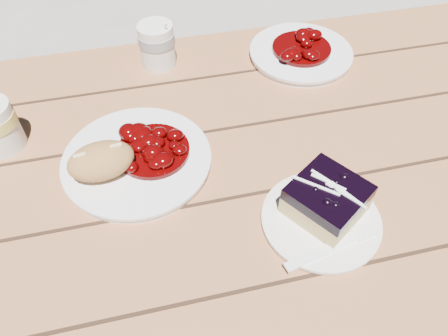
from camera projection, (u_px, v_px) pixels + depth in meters
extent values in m
plane|color=gray|center=(255.00, 317.00, 1.35)|extent=(60.00, 60.00, 0.00)
cube|color=brown|center=(276.00, 162.00, 0.80)|extent=(2.00, 0.80, 0.05)
cube|color=brown|center=(209.00, 75.00, 1.43)|extent=(1.80, 0.25, 0.04)
cube|color=brown|center=(408.00, 94.00, 1.72)|extent=(0.06, 0.06, 0.42)
cylinder|color=white|center=(137.00, 161.00, 0.76)|extent=(0.25, 0.25, 0.02)
ellipsoid|color=#AF7B43|center=(101.00, 161.00, 0.71)|extent=(0.12, 0.09, 0.06)
cylinder|color=white|center=(321.00, 221.00, 0.68)|extent=(0.18, 0.18, 0.01)
cube|color=tan|center=(326.00, 203.00, 0.67)|extent=(0.14, 0.14, 0.03)
cube|color=black|center=(329.00, 193.00, 0.65)|extent=(0.14, 0.14, 0.02)
cylinder|color=white|center=(157.00, 45.00, 0.92)|extent=(0.07, 0.07, 0.09)
cylinder|color=white|center=(301.00, 54.00, 0.96)|extent=(0.22, 0.22, 0.02)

